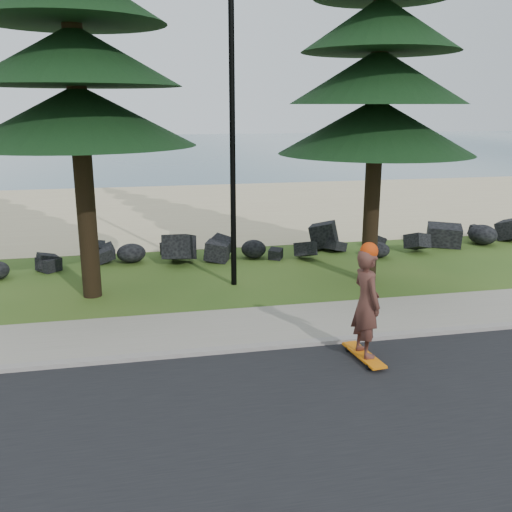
# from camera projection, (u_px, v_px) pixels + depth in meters

# --- Properties ---
(ground) EXTENTS (160.00, 160.00, 0.00)m
(ground) POSITION_uv_depth(u_px,v_px,m) (260.00, 331.00, 11.64)
(ground) COLOR #2B4D18
(ground) RESTS_ON ground
(road) EXTENTS (160.00, 7.00, 0.02)m
(road) POSITION_uv_depth(u_px,v_px,m) (333.00, 461.00, 7.38)
(road) COLOR black
(road) RESTS_ON ground
(kerb) EXTENTS (160.00, 0.20, 0.10)m
(kerb) POSITION_uv_depth(u_px,v_px,m) (270.00, 346.00, 10.78)
(kerb) COLOR gray
(kerb) RESTS_ON ground
(sidewalk) EXTENTS (160.00, 2.00, 0.08)m
(sidewalk) POSITION_uv_depth(u_px,v_px,m) (258.00, 326.00, 11.82)
(sidewalk) COLOR gray
(sidewalk) RESTS_ON ground
(beach_sand) EXTENTS (160.00, 15.00, 0.01)m
(beach_sand) POSITION_uv_depth(u_px,v_px,m) (192.00, 208.00, 25.36)
(beach_sand) COLOR tan
(beach_sand) RESTS_ON ground
(ocean) EXTENTS (160.00, 58.00, 0.01)m
(ocean) POSITION_uv_depth(u_px,v_px,m) (158.00, 148.00, 59.89)
(ocean) COLOR #3C6273
(ocean) RESTS_ON ground
(seawall_boulders) EXTENTS (60.00, 2.40, 1.10)m
(seawall_boulders) POSITION_uv_depth(u_px,v_px,m) (221.00, 260.00, 16.94)
(seawall_boulders) COLOR black
(seawall_boulders) RESTS_ON ground
(lamp_post) EXTENTS (0.25, 0.14, 8.14)m
(lamp_post) POSITION_uv_depth(u_px,v_px,m) (232.00, 119.00, 13.60)
(lamp_post) COLOR black
(lamp_post) RESTS_ON ground
(skateboarder) EXTENTS (0.55, 1.20, 2.18)m
(skateboarder) POSITION_uv_depth(u_px,v_px,m) (366.00, 303.00, 10.02)
(skateboarder) COLOR orange
(skateboarder) RESTS_ON ground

